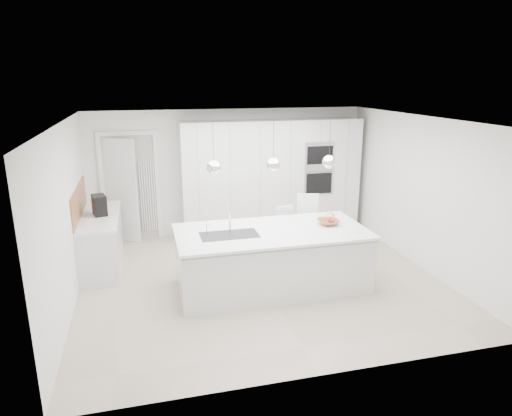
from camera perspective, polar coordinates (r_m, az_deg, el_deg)
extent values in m
plane|color=#BBA896|center=(7.32, 0.58, -8.94)|extent=(5.50, 5.50, 0.00)
plane|color=white|center=(9.26, -3.36, 4.53)|extent=(5.50, 0.00, 5.50)
plane|color=white|center=(6.76, -22.56, -1.04)|extent=(0.00, 5.00, 5.00)
plane|color=white|center=(6.67, 0.65, 10.94)|extent=(5.50, 5.50, 0.00)
cube|color=silver|center=(9.18, 1.93, 3.81)|extent=(3.60, 0.60, 2.30)
cube|color=white|center=(9.09, -16.98, 2.05)|extent=(0.76, 0.38, 2.00)
cube|color=silver|center=(8.10, -18.74, -4.03)|extent=(0.60, 1.80, 0.86)
cube|color=white|center=(7.97, -19.02, -0.99)|extent=(0.62, 1.82, 0.04)
cube|color=#A56944|center=(7.93, -21.27, 0.74)|extent=(0.02, 1.80, 0.50)
cube|color=silver|center=(6.91, 2.04, -6.63)|extent=(2.80, 1.20, 0.86)
cube|color=white|center=(6.80, 1.96, -2.97)|extent=(2.84, 1.40, 0.04)
cylinder|color=white|center=(6.75, -3.28, -1.60)|extent=(0.02, 0.02, 0.30)
sphere|color=white|center=(6.31, -5.29, 5.08)|extent=(0.20, 0.20, 0.20)
sphere|color=white|center=(6.49, 2.17, 5.44)|extent=(0.20, 0.20, 0.20)
sphere|color=white|center=(6.77, 9.12, 5.70)|extent=(0.20, 0.20, 0.20)
imported|color=#A56944|center=(7.12, 9.02, -1.75)|extent=(0.34, 0.34, 0.08)
cube|color=black|center=(7.93, -18.99, 0.34)|extent=(0.27, 0.35, 0.33)
sphere|color=#AE192C|center=(7.11, 9.32, -1.51)|extent=(0.09, 0.09, 0.09)
sphere|color=#AE192C|center=(7.09, 9.48, -1.64)|extent=(0.07, 0.07, 0.07)
torus|color=gold|center=(7.13, 9.15, -1.06)|extent=(0.24, 0.18, 0.22)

